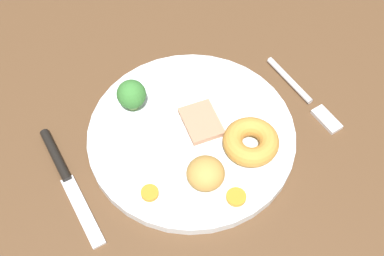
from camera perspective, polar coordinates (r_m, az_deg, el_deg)
name	(u,v)px	position (r cm, az deg, el deg)	size (l,w,h in cm)	color
dining_table	(194,149)	(70.87, 0.25, -2.33)	(120.00, 84.00, 3.60)	brown
dinner_plate	(192,135)	(69.11, 0.00, -0.79)	(28.00, 28.00, 1.40)	white
meat_slice_main	(201,122)	(69.00, 1.05, 0.70)	(6.06, 4.60, 0.80)	tan
yorkshire_pudding	(251,142)	(66.60, 6.59, -1.53)	(7.36, 7.36, 2.59)	#C68938
roast_potato_left	(206,173)	(63.17, 1.53, -5.08)	(4.77, 4.80, 3.69)	#BC8C42
carrot_coin_front	(150,193)	(63.81, -4.74, -7.23)	(2.22, 2.22, 0.64)	orange
carrot_coin_back	(236,197)	(63.63, 4.95, -7.68)	(2.49, 2.49, 0.55)	orange
broccoli_floret	(131,95)	(69.34, -6.77, 3.72)	(4.00, 4.00, 4.77)	#8CB766
fork	(304,96)	(75.14, 12.41, 3.53)	(2.00, 15.25, 0.90)	silver
knife	(65,175)	(68.23, -13.98, -5.10)	(2.48, 18.55, 1.20)	black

